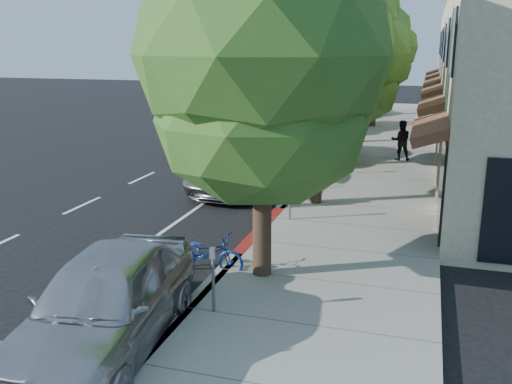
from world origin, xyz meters
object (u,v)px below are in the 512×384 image
at_px(street_tree_1, 319,49).
at_px(white_pickup, 338,117).
at_px(street_tree_3, 365,43).
at_px(street_tree_4, 376,48).
at_px(street_tree_0, 263,60).
at_px(street_tree_2, 347,56).
at_px(dark_suv_far, 347,104).
at_px(pedestrian, 401,140).
at_px(dark_sedan, 315,142).
at_px(cyclist, 256,186).
at_px(silver_suv, 244,167).
at_px(street_tree_5, 384,49).
at_px(bicycle, 207,253).
at_px(near_car_a, 105,302).

distance_m(street_tree_1, white_pickup, 16.49).
relative_size(street_tree_3, white_pickup, 1.32).
bearing_deg(street_tree_4, street_tree_3, -90.00).
bearing_deg(street_tree_0, street_tree_4, 90.00).
height_order(street_tree_2, dark_suv_far, street_tree_2).
distance_m(street_tree_4, pedestrian, 11.22).
relative_size(street_tree_1, street_tree_4, 1.04).
height_order(street_tree_4, dark_sedan, street_tree_4).
distance_m(street_tree_1, cyclist, 4.46).
relative_size(silver_suv, dark_suv_far, 1.04).
xyz_separation_m(street_tree_5, white_pickup, (-1.79, -8.09, -3.76)).
distance_m(white_pickup, dark_suv_far, 6.91).
relative_size(street_tree_5, cyclist, 4.59).
bearing_deg(bicycle, street_tree_2, -2.94).
bearing_deg(near_car_a, cyclist, 82.53).
distance_m(street_tree_5, dark_suv_far, 4.50).
bearing_deg(street_tree_0, bicycle, 176.93).
relative_size(street_tree_5, silver_suv, 1.33).
xyz_separation_m(street_tree_2, white_pickup, (-1.79, 9.91, -3.62)).
distance_m(street_tree_4, near_car_a, 27.82).
distance_m(street_tree_3, silver_suv, 11.65).
xyz_separation_m(street_tree_5, near_car_a, (-1.69, -33.50, -3.78)).
xyz_separation_m(cyclist, pedestrian, (3.78, 8.76, 0.18)).
relative_size(street_tree_5, dark_suv_far, 1.38).
height_order(near_car_a, pedestrian, pedestrian).
bearing_deg(street_tree_1, street_tree_0, -90.00).
bearing_deg(dark_sedan, near_car_a, -86.56).
distance_m(cyclist, near_car_a, 8.38).
bearing_deg(white_pickup, near_car_a, -83.43).
xyz_separation_m(street_tree_4, silver_suv, (-2.82, -16.50, -3.92)).
distance_m(street_tree_0, street_tree_5, 30.00).
bearing_deg(dark_suv_far, street_tree_0, -81.14).
distance_m(street_tree_3, cyclist, 13.85).
bearing_deg(street_tree_1, street_tree_3, 90.00).
distance_m(street_tree_1, street_tree_4, 18.00).
bearing_deg(pedestrian, street_tree_3, -74.35).
relative_size(street_tree_0, street_tree_5, 1.03).
bearing_deg(street_tree_2, white_pickup, 100.26).
distance_m(bicycle, pedestrian, 14.02).
height_order(cyclist, silver_suv, cyclist).
xyz_separation_m(street_tree_1, near_car_a, (-1.69, -9.50, -3.98)).
relative_size(street_tree_1, white_pickup, 1.29).
xyz_separation_m(cyclist, dark_suv_far, (-0.66, 23.92, 0.11)).
height_order(dark_sedan, near_car_a, dark_sedan).
distance_m(street_tree_3, street_tree_5, 12.01).
bearing_deg(cyclist, dark_suv_far, -11.63).
bearing_deg(street_tree_4, near_car_a, -93.52).
xyz_separation_m(silver_suv, pedestrian, (5.00, 6.14, 0.21)).
bearing_deg(street_tree_2, street_tree_0, -90.00).
height_order(street_tree_4, bicycle, street_tree_4).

